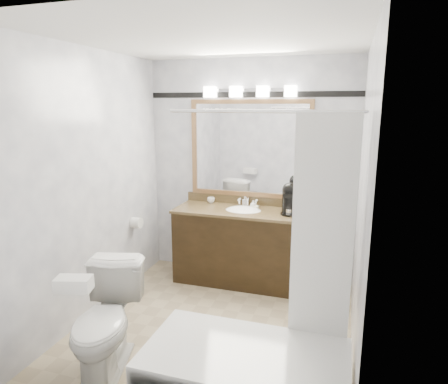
{
  "coord_description": "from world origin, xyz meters",
  "views": [
    {
      "loc": [
        1.09,
        -3.12,
        1.99
      ],
      "look_at": [
        -0.01,
        0.35,
        1.19
      ],
      "focal_mm": 32.0,
      "sensor_mm": 36.0,
      "label": 1
    }
  ],
  "objects": [
    {
      "name": "cup_left",
      "position": [
        -0.45,
        1.21,
        0.88
      ],
      "size": [
        0.09,
        0.09,
        0.07
      ],
      "primitive_type": "imported",
      "rotation": [
        0.0,
        0.0,
        -0.0
      ],
      "color": "white",
      "rests_on": "vanity"
    },
    {
      "name": "coffee_maker",
      "position": [
        0.5,
        1.02,
        1.02
      ],
      "size": [
        0.17,
        0.22,
        0.33
      ],
      "rotation": [
        0.0,
        0.0,
        0.16
      ],
      "color": "black",
      "rests_on": "vanity"
    },
    {
      "name": "room",
      "position": [
        0.0,
        0.0,
        1.25
      ],
      "size": [
        2.42,
        2.62,
        2.52
      ],
      "color": "tan",
      "rests_on": "ground"
    },
    {
      "name": "vanity_light_bar",
      "position": [
        0.0,
        1.23,
        2.13
      ],
      "size": [
        1.02,
        0.14,
        0.12
      ],
      "color": "silver",
      "rests_on": "room"
    },
    {
      "name": "soap_bottle_a",
      "position": [
        -0.04,
        1.23,
        0.9
      ],
      "size": [
        0.06,
        0.06,
        0.1
      ],
      "primitive_type": "imported",
      "rotation": [
        0.0,
        0.0,
        -0.41
      ],
      "color": "white",
      "rests_on": "vanity"
    },
    {
      "name": "bathtub",
      "position": [
        0.55,
        -0.9,
        0.28
      ],
      "size": [
        1.3,
        0.75,
        1.96
      ],
      "color": "white",
      "rests_on": "ground"
    },
    {
      "name": "soap_bar",
      "position": [
        0.1,
        1.13,
        0.86
      ],
      "size": [
        0.1,
        0.07,
        0.03
      ],
      "primitive_type": "cube",
      "rotation": [
        0.0,
        0.0,
        -0.21
      ],
      "color": "beige",
      "rests_on": "vanity"
    },
    {
      "name": "accent_stripe",
      "position": [
        0.0,
        1.29,
        2.1
      ],
      "size": [
        2.4,
        0.01,
        0.06
      ],
      "primitive_type": "cube",
      "color": "black",
      "rests_on": "room"
    },
    {
      "name": "tissue_box",
      "position": [
        -0.58,
        -1.12,
        0.85
      ],
      "size": [
        0.25,
        0.18,
        0.09
      ],
      "primitive_type": "cube",
      "rotation": [
        0.0,
        0.0,
        0.28
      ],
      "color": "white",
      "rests_on": "toilet"
    },
    {
      "name": "vanity",
      "position": [
        0.0,
        1.02,
        0.44
      ],
      "size": [
        1.53,
        0.58,
        0.97
      ],
      "color": "black",
      "rests_on": "ground"
    },
    {
      "name": "soap_bottle_b",
      "position": [
        0.08,
        1.15,
        0.89
      ],
      "size": [
        0.08,
        0.08,
        0.08
      ],
      "primitive_type": "imported",
      "rotation": [
        0.0,
        0.0,
        0.37
      ],
      "color": "white",
      "rests_on": "vanity"
    },
    {
      "name": "toilet",
      "position": [
        -0.58,
        -0.81,
        0.4
      ],
      "size": [
        0.64,
        0.87,
        0.8
      ],
      "primitive_type": "imported",
      "rotation": [
        0.0,
        0.0,
        0.27
      ],
      "color": "white",
      "rests_on": "ground"
    },
    {
      "name": "tp_roll",
      "position": [
        -1.14,
        0.66,
        0.7
      ],
      "size": [
        0.11,
        0.12,
        0.12
      ],
      "primitive_type": "cylinder",
      "rotation": [
        0.0,
        1.57,
        0.0
      ],
      "color": "white",
      "rests_on": "room"
    },
    {
      "name": "mirror",
      "position": [
        0.0,
        1.28,
        1.5
      ],
      "size": [
        1.4,
        0.04,
        1.1
      ],
      "color": "#9C7146",
      "rests_on": "room"
    }
  ]
}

